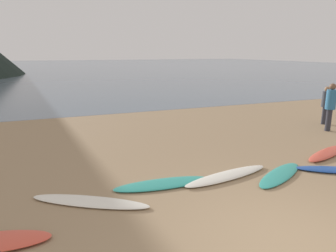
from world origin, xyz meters
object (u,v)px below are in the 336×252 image
Objects in this scene: surfboard_3 at (163,184)px; surfboard_2 at (90,202)px; person_1 at (331,103)px; surfboard_4 at (227,176)px; surfboard_5 at (280,175)px; person_0 at (326,102)px; surfboard_7 at (327,153)px.

surfboard_2 is at bearing -166.73° from surfboard_3.
surfboard_2 is 1.37× the size of person_1.
surfboard_4 is 1.28m from surfboard_5.
surfboard_2 is at bearing 148.84° from surfboard_5.
surfboard_3 is 1.43× the size of person_0.
surfboard_2 reaches higher than surfboard_3.
surfboard_5 is at bearing -43.68° from person_0.
surfboard_2 is 4.43m from surfboard_5.
person_1 is at bearing -28.50° from person_0.
surfboard_3 is at bearing -56.93° from person_0.
person_1 is at bearing 3.30° from surfboard_5.
surfboard_4 is 3.58m from surfboard_7.
person_1 reaches higher than surfboard_3.
person_0 is at bearing -107.73° from person_1.
surfboard_3 is 1.10× the size of surfboard_5.
surfboard_2 is 6.78m from surfboard_7.
person_1 reaches higher than surfboard_7.
surfboard_3 is 8.83m from person_0.
surfboard_3 is (1.62, 0.26, -0.00)m from surfboard_2.
person_1 is (9.07, 2.52, 1.01)m from surfboard_2.
person_0 is at bearing 50.72° from surfboard_2.
person_1 reaches higher than surfboard_5.
person_0 reaches higher than surfboard_3.
surfboard_5 is at bearing -27.88° from surfboard_4.
surfboard_4 is at bearing -1.11° from surfboard_3.
surfboard_4 is at bearing -51.52° from person_0.
person_1 is (4.65, 2.79, 1.02)m from surfboard_5.
surfboard_2 reaches higher than surfboard_5.
surfboard_4 is (1.58, -0.14, 0.01)m from surfboard_3.
surfboard_7 reaches higher than surfboard_2.
person_0 is 0.87× the size of person_1.
surfboard_2 is at bearing 171.83° from surfboard_4.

